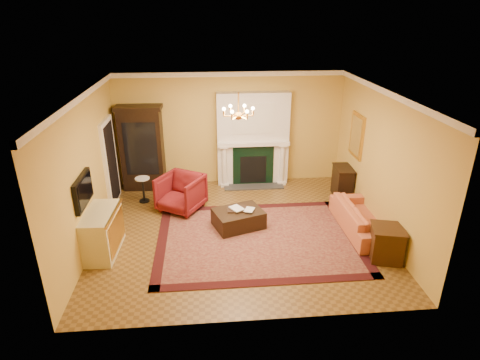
{
  "coord_description": "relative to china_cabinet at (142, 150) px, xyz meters",
  "views": [
    {
      "loc": [
        -0.63,
        -7.57,
        4.47
      ],
      "look_at": [
        0.06,
        0.3,
        1.07
      ],
      "focal_mm": 30.0,
      "sensor_mm": 36.0,
      "label": 1
    }
  ],
  "objects": [
    {
      "name": "fireplace",
      "position": [
        2.9,
        0.08,
        0.13
      ],
      "size": [
        1.9,
        0.7,
        2.5
      ],
      "color": "silver",
      "rests_on": "wall_back"
    },
    {
      "name": "floor",
      "position": [
        2.3,
        -2.49,
        -1.08
      ],
      "size": [
        6.0,
        5.5,
        0.02
      ],
      "primitive_type": "cube",
      "color": "brown",
      "rests_on": "ground"
    },
    {
      "name": "wall_left",
      "position": [
        -0.71,
        -2.49,
        0.43
      ],
      "size": [
        0.02,
        5.5,
        3.0
      ],
      "primitive_type": "cube",
      "color": "gold",
      "rests_on": "floor"
    },
    {
      "name": "coral_sofa",
      "position": [
        4.94,
        -2.71,
        -0.68
      ],
      "size": [
        0.61,
        2.01,
        0.78
      ],
      "primitive_type": "imported",
      "rotation": [
        0.0,
        0.0,
        1.58
      ],
      "color": "#BE633C",
      "rests_on": "floor"
    },
    {
      "name": "end_table",
      "position": [
        5.02,
        -3.8,
        -0.74
      ],
      "size": [
        0.68,
        0.68,
        0.65
      ],
      "primitive_type": "cube",
      "rotation": [
        0.0,
        0.0,
        -0.25
      ],
      "color": "#351A0E",
      "rests_on": "floor"
    },
    {
      "name": "china_cabinet",
      "position": [
        0.0,
        0.0,
        0.0
      ],
      "size": [
        1.09,
        0.53,
        2.13
      ],
      "primitive_type": "cube",
      "rotation": [
        0.0,
        0.0,
        -0.05
      ],
      "color": "black",
      "rests_on": "floor"
    },
    {
      "name": "chandelier",
      "position": [
        2.3,
        -2.49,
        1.54
      ],
      "size": [
        0.63,
        0.55,
        0.53
      ],
      "color": "gold",
      "rests_on": "ceiling"
    },
    {
      "name": "pedestal_table",
      "position": [
        0.07,
        -0.86,
        -0.7
      ],
      "size": [
        0.36,
        0.36,
        0.64
      ],
      "color": "black",
      "rests_on": "floor"
    },
    {
      "name": "wingback_armchair",
      "position": [
        1.02,
        -1.37,
        -0.59
      ],
      "size": [
        1.24,
        1.22,
        0.96
      ],
      "primitive_type": "imported",
      "rotation": [
        0.0,
        0.0,
        -0.54
      ],
      "color": "maroon",
      "rests_on": "floor"
    },
    {
      "name": "book_b",
      "position": [
        2.46,
        -2.34,
        -0.51
      ],
      "size": [
        0.18,
        0.09,
        0.26
      ],
      "primitive_type": "imported",
      "rotation": [
        0.0,
        0.0,
        -0.4
      ],
      "color": "gray",
      "rests_on": "ottoman_tray"
    },
    {
      "name": "commode",
      "position": [
        -0.43,
        -3.08,
        -0.63
      ],
      "size": [
        0.62,
        1.21,
        0.88
      ],
      "primitive_type": "cube",
      "rotation": [
        0.0,
        0.0,
        -0.05
      ],
      "color": "beige",
      "rests_on": "floor"
    },
    {
      "name": "topiary_right",
      "position": [
        3.66,
        0.04,
        0.4
      ],
      "size": [
        0.16,
        0.16,
        0.43
      ],
      "color": "gray",
      "rests_on": "fireplace"
    },
    {
      "name": "wall_front",
      "position": [
        2.3,
        -5.25,
        0.43
      ],
      "size": [
        6.0,
        0.02,
        3.0
      ],
      "primitive_type": "cube",
      "color": "gold",
      "rests_on": "floor"
    },
    {
      "name": "wall_back",
      "position": [
        2.3,
        0.27,
        0.43
      ],
      "size": [
        6.0,
        0.02,
        3.0
      ],
      "primitive_type": "cube",
      "color": "gold",
      "rests_on": "floor"
    },
    {
      "name": "oriental_rug",
      "position": [
        2.67,
        -2.88,
        -1.06
      ],
      "size": [
        4.19,
        3.15,
        0.02
      ],
      "primitive_type": "cube",
      "rotation": [
        0.0,
        0.0,
        0.0
      ],
      "color": "#460F12",
      "rests_on": "floor"
    },
    {
      "name": "gilt_mirror",
      "position": [
        5.27,
        -1.09,
        0.58
      ],
      "size": [
        0.06,
        0.76,
        1.05
      ],
      "color": "gold",
      "rests_on": "wall_right"
    },
    {
      "name": "leather_ottoman",
      "position": [
        2.31,
        -2.33,
        -0.86
      ],
      "size": [
        1.21,
        1.04,
        0.38
      ],
      "primitive_type": "cube",
      "rotation": [
        0.0,
        0.0,
        0.33
      ],
      "color": "black",
      "rests_on": "oriental_rug"
    },
    {
      "name": "tv_panel",
      "position": [
        -0.64,
        -3.09,
        0.28
      ],
      "size": [
        0.09,
        0.95,
        0.58
      ],
      "color": "black",
      "rests_on": "wall_left"
    },
    {
      "name": "topiary_left",
      "position": [
        2.22,
        0.04,
        0.38
      ],
      "size": [
        0.15,
        0.15,
        0.4
      ],
      "color": "gray",
      "rests_on": "fireplace"
    },
    {
      "name": "ottoman_tray",
      "position": [
        2.29,
        -2.27,
        -0.65
      ],
      "size": [
        0.44,
        0.35,
        0.03
      ],
      "primitive_type": "cube",
      "rotation": [
        0.0,
        0.0,
        -0.02
      ],
      "color": "black",
      "rests_on": "leather_ottoman"
    },
    {
      "name": "ceiling",
      "position": [
        2.3,
        -2.49,
        1.94
      ],
      "size": [
        6.0,
        5.5,
        0.02
      ],
      "primitive_type": "cube",
      "color": "silver",
      "rests_on": "wall_back"
    },
    {
      "name": "wall_right",
      "position": [
        5.31,
        -2.49,
        0.43
      ],
      "size": [
        0.02,
        5.5,
        3.0
      ],
      "primitive_type": "cube",
      "color": "gold",
      "rests_on": "floor"
    },
    {
      "name": "console_table",
      "position": [
        5.08,
        -0.98,
        -0.69
      ],
      "size": [
        0.43,
        0.71,
        0.76
      ],
      "primitive_type": "cube",
      "rotation": [
        0.0,
        0.0,
        -0.06
      ],
      "color": "black",
      "rests_on": "floor"
    },
    {
      "name": "book_a",
      "position": [
        2.18,
        -2.36,
        -0.48
      ],
      "size": [
        0.21,
        0.15,
        0.31
      ],
      "primitive_type": "imported",
      "rotation": [
        0.0,
        0.0,
        0.56
      ],
      "color": "gray",
      "rests_on": "ottoman_tray"
    },
    {
      "name": "doorway",
      "position": [
        -0.65,
        -0.79,
        -0.02
      ],
      "size": [
        0.08,
        1.05,
        2.1
      ],
      "color": "white",
      "rests_on": "wall_left"
    },
    {
      "name": "crown_molding",
      "position": [
        2.3,
        -1.53,
        1.87
      ],
      "size": [
        6.0,
        5.5,
        0.12
      ],
      "color": "white",
      "rests_on": "ceiling"
    }
  ]
}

